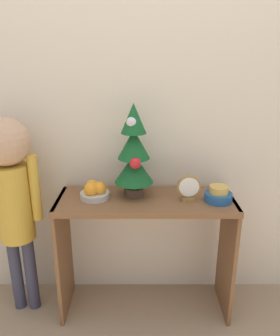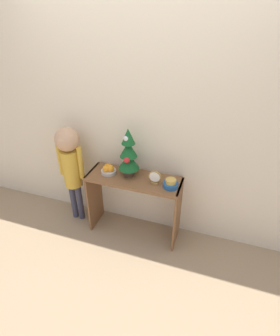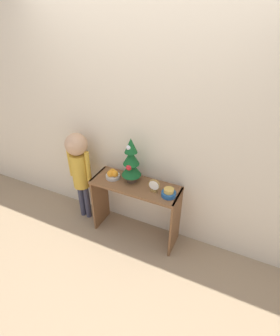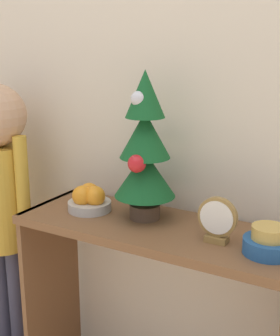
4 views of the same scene
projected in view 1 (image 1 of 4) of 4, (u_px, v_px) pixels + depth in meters
name	position (u px, v px, depth m)	size (l,w,h in m)	color
ground_plane	(145.00, 328.00, 1.81)	(12.00, 12.00, 0.00)	#997F60
back_wall	(145.00, 90.00, 1.77)	(7.00, 0.05, 2.50)	beige
console_table	(145.00, 228.00, 1.80)	(0.94, 0.35, 0.71)	brown
mini_tree	(133.00, 152.00, 1.69)	(0.21, 0.21, 0.50)	#4C3828
fruit_bowl	(94.00, 191.00, 1.73)	(0.15, 0.15, 0.09)	#B7B2A8
singing_bowl	(218.00, 195.00, 1.70)	(0.14, 0.14, 0.08)	#235189
desk_clock	(188.00, 188.00, 1.69)	(0.12, 0.04, 0.14)	olive
child_figure	(11.00, 187.00, 1.72)	(0.29, 0.25, 1.14)	#38384C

